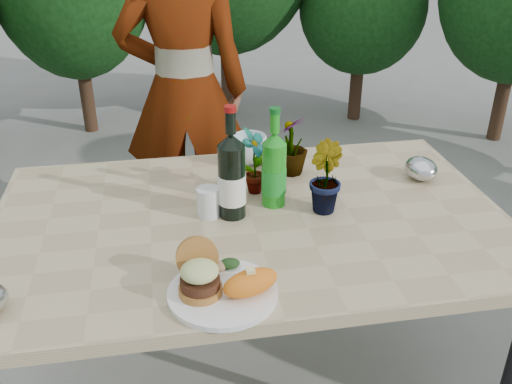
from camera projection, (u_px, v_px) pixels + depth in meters
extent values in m
cube|color=tan|center=(252.00, 222.00, 1.80)|extent=(1.60, 1.00, 0.04)
cylinder|color=black|center=(511.00, 379.00, 1.72)|extent=(0.05, 0.05, 0.71)
cylinder|color=black|center=(53.00, 266.00, 2.23)|extent=(0.05, 0.05, 0.71)
cylinder|color=black|center=(401.00, 233.00, 2.45)|extent=(0.05, 0.05, 0.71)
cylinder|color=#382316|center=(88.00, 104.00, 4.35)|extent=(0.10, 0.10, 0.42)
cylinder|color=#382316|center=(227.00, 84.00, 4.68)|extent=(0.10, 0.10, 0.50)
cylinder|color=#382316|center=(355.00, 96.00, 4.60)|extent=(0.10, 0.10, 0.38)
ellipsoid|color=#194C19|center=(363.00, 6.00, 4.27)|extent=(0.95, 0.95, 1.02)
cylinder|color=#382316|center=(499.00, 111.00, 4.20)|extent=(0.10, 0.10, 0.44)
cylinder|color=white|center=(223.00, 293.00, 1.44)|extent=(0.28, 0.28, 0.01)
cylinder|color=#B7722D|center=(201.00, 290.00, 1.42)|extent=(0.11, 0.11, 0.02)
cylinder|color=#472314|center=(200.00, 282.00, 1.41)|extent=(0.10, 0.10, 0.02)
ellipsoid|color=beige|center=(200.00, 271.00, 1.39)|extent=(0.10, 0.10, 0.04)
cylinder|color=#B7722D|center=(197.00, 258.00, 1.46)|extent=(0.11, 0.06, 0.11)
ellipsoid|color=orange|center=(250.00, 283.00, 1.41)|extent=(0.17, 0.12, 0.06)
ellipsoid|color=olive|center=(218.00, 266.00, 1.51)|extent=(0.04, 0.04, 0.02)
ellipsoid|color=#193814|center=(229.00, 264.00, 1.51)|extent=(0.06, 0.04, 0.03)
cylinder|color=black|center=(232.00, 182.00, 1.74)|extent=(0.08, 0.08, 0.24)
cylinder|color=white|center=(232.00, 188.00, 1.75)|extent=(0.09, 0.09, 0.09)
cone|color=black|center=(231.00, 140.00, 1.68)|extent=(0.08, 0.08, 0.04)
cylinder|color=black|center=(231.00, 123.00, 1.65)|extent=(0.03, 0.03, 0.07)
cylinder|color=maroon|center=(230.00, 109.00, 1.63)|extent=(0.04, 0.04, 0.02)
cylinder|color=#1A8F1A|center=(274.00, 174.00, 1.81)|extent=(0.08, 0.08, 0.21)
cylinder|color=#198C26|center=(274.00, 180.00, 1.82)|extent=(0.08, 0.08, 0.08)
cone|color=#1A8F1A|center=(275.00, 138.00, 1.75)|extent=(0.08, 0.08, 0.04)
cylinder|color=#1A8F1A|center=(275.00, 123.00, 1.73)|extent=(0.03, 0.03, 0.06)
cylinder|color=#0C5919|center=(275.00, 110.00, 1.71)|extent=(0.03, 0.03, 0.02)
cylinder|color=silver|center=(208.00, 202.00, 1.77)|extent=(0.07, 0.07, 0.09)
imported|color=#22581E|center=(254.00, 162.00, 1.88)|extent=(0.14, 0.15, 0.23)
imported|color=#2F5E20|center=(324.00, 177.00, 1.78)|extent=(0.11, 0.14, 0.23)
imported|color=#21591E|center=(291.00, 145.00, 2.02)|extent=(0.17, 0.17, 0.21)
imported|color=white|center=(249.00, 149.00, 2.12)|extent=(0.17, 0.17, 0.11)
ellipsoid|color=silver|center=(421.00, 168.00, 2.01)|extent=(0.12, 0.14, 0.08)
imported|color=brown|center=(184.00, 92.00, 2.64)|extent=(0.64, 0.45, 1.66)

